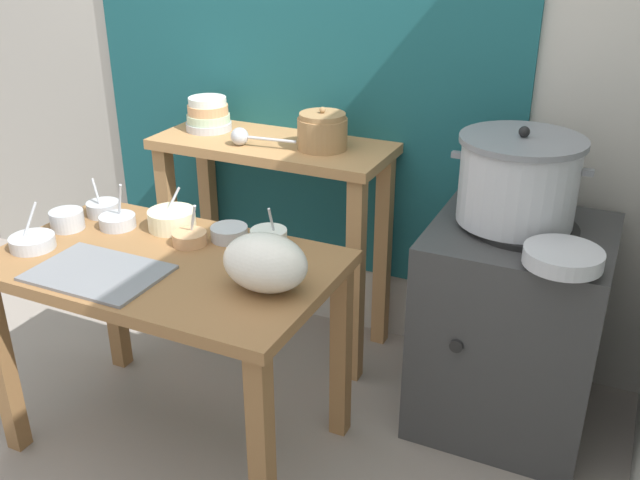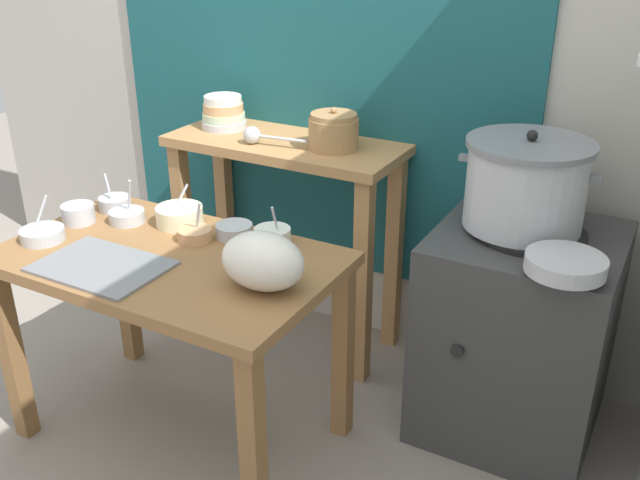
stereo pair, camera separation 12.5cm
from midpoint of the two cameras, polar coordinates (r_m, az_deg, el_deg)
name	(u,v)px [view 2 (the right image)]	position (r m, az deg, el deg)	size (l,w,h in m)	color
ground_plane	(203,456)	(2.61, -8.04, -16.85)	(9.00, 9.00, 0.00)	gray
wall_back	(369,32)	(2.88, 5.23, 16.38)	(4.40, 0.12, 2.60)	#B2ADA3
prep_table	(171,285)	(2.38, -10.47, -3.61)	(1.10, 0.66, 0.72)	olive
back_shelf_table	(286,192)	(2.92, -1.54, 3.86)	(0.96, 0.40, 0.90)	#B27F4C
stove_block	(517,333)	(2.62, 16.93, -7.20)	(0.60, 0.61, 0.78)	#383838
steamer_pot	(526,184)	(2.41, 17.71, 4.30)	(0.46, 0.41, 0.33)	#B7BABF
clay_pot	(334,131)	(2.72, 2.43, 8.73)	(0.19, 0.19, 0.16)	#A37A4C
bowl_stack_enamel	(224,113)	(3.02, -6.59, 10.11)	(0.19, 0.19, 0.14)	#B7BABF
ladle	(254,135)	(2.80, -4.03, 8.41)	(0.27, 0.07, 0.07)	#B7BABF
serving_tray	(102,266)	(2.29, -15.71, -2.08)	(0.40, 0.28, 0.01)	slate
plastic_bag	(263,261)	(2.06, -2.90, -1.72)	(0.26, 0.19, 0.17)	silver
wide_pan	(565,264)	(2.18, 20.75, -1.86)	(0.23, 0.23, 0.05)	#B7BABF
prep_bowl_0	(42,234)	(2.53, -20.17, 0.45)	(0.15, 0.15, 0.15)	#B7BABF
prep_bowl_1	(195,234)	(2.40, -8.59, 0.47)	(0.11, 0.11, 0.15)	tan
prep_bowl_2	(78,213)	(2.64, -17.64, 2.08)	(0.12, 0.12, 0.07)	#B7BABF
prep_bowl_3	(179,215)	(2.53, -9.88, 1.98)	(0.17, 0.17, 0.14)	beige
prep_bowl_4	(115,203)	(2.72, -14.95, 2.91)	(0.12, 0.12, 0.14)	#B7BABF
prep_bowl_5	(272,235)	(2.35, -2.34, 0.37)	(0.12, 0.12, 0.14)	silver
prep_bowl_6	(234,230)	(2.41, -5.46, 0.78)	(0.13, 0.13, 0.05)	#B7BABF
prep_bowl_7	(127,216)	(2.60, -13.97, 1.91)	(0.13, 0.13, 0.17)	#B7BABF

